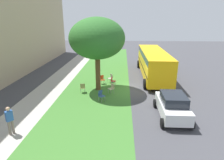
% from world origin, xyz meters
% --- Properties ---
extents(ground, '(80.00, 80.00, 0.00)m').
position_xyz_m(ground, '(0.00, 0.00, 0.00)').
color(ground, '#424247').
extents(grass_verge, '(48.00, 6.00, 0.01)m').
position_xyz_m(grass_verge, '(0.00, 3.20, 0.00)').
color(grass_verge, '#3D752D').
rests_on(grass_verge, ground).
extents(sidewalk_strip, '(48.00, 2.80, 0.01)m').
position_xyz_m(sidewalk_strip, '(0.00, 7.60, 0.00)').
color(sidewalk_strip, '#ADA89E').
rests_on(sidewalk_strip, ground).
extents(street_tree, '(4.78, 4.78, 6.40)m').
position_xyz_m(street_tree, '(-0.01, 3.09, 4.61)').
color(street_tree, brown).
rests_on(street_tree, ground).
extents(chair_0, '(0.57, 0.56, 0.88)m').
position_xyz_m(chair_0, '(1.59, 2.90, 0.52)').
color(chair_0, '#C64C1E').
rests_on(chair_0, ground).
extents(chair_1, '(0.59, 0.59, 0.88)m').
position_xyz_m(chair_1, '(-2.54, 2.53, 0.52)').
color(chair_1, '#335184').
rests_on(chair_1, ground).
extents(chair_2, '(0.50, 0.51, 0.88)m').
position_xyz_m(chair_2, '(1.18, 1.82, 0.52)').
color(chair_2, '#B7332D').
rests_on(chair_2, ground).
extents(chair_3, '(0.58, 0.58, 0.88)m').
position_xyz_m(chair_3, '(2.08, 2.08, 0.52)').
color(chair_3, '#ADA393').
rests_on(chair_3, ground).
extents(chair_4, '(0.59, 0.59, 0.88)m').
position_xyz_m(chair_4, '(-0.87, 1.80, 0.52)').
color(chair_4, beige).
rests_on(chair_4, ground).
extents(chair_5, '(0.51, 0.51, 0.88)m').
position_xyz_m(chair_5, '(-0.92, 4.34, 0.52)').
color(chair_5, olive).
rests_on(chair_5, ground).
extents(parked_car, '(3.70, 1.92, 1.65)m').
position_xyz_m(parked_car, '(-4.82, -2.42, 0.84)').
color(parked_car, silver).
rests_on(parked_car, ground).
extents(school_bus, '(10.40, 2.80, 2.88)m').
position_xyz_m(school_bus, '(4.42, -2.48, 1.76)').
color(school_bus, yellow).
rests_on(school_bus, ground).
extents(pedestrian_0, '(0.41, 0.38, 1.69)m').
position_xyz_m(pedestrian_0, '(-7.35, 7.08, 0.93)').
color(pedestrian_0, '#726659').
rests_on(pedestrian_0, ground).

